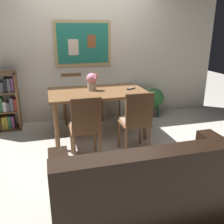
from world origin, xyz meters
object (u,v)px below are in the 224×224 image
object	(u,v)px
bookshelf	(8,102)
tv_remote	(131,89)
leather_couch	(152,189)
potted_ivy	(154,100)
dining_table	(97,96)
dining_chair_far_right	(108,91)
dining_chair_near_left	(86,124)
dining_chair_near_right	(136,118)
flower_vase	(92,81)
dining_chair_far_left	(73,93)

from	to	relation	value
bookshelf	tv_remote	world-z (taller)	bookshelf
leather_couch	potted_ivy	size ratio (longest dim) A/B	3.00
dining_table	tv_remote	bearing A→B (deg)	-3.37
dining_chair_far_right	dining_chair_near_left	distance (m)	1.81
dining_chair_near_left	tv_remote	size ratio (longest dim) A/B	5.69
dining_chair_far_right	dining_chair_near_right	bearing A→B (deg)	-90.03
dining_chair_near_left	bookshelf	distance (m)	1.85
dining_chair_near_right	potted_ivy	size ratio (longest dim) A/B	1.52
dining_chair_far_right	potted_ivy	world-z (taller)	dining_chair_far_right
bookshelf	flower_vase	bearing A→B (deg)	-22.84
dining_chair_far_right	leather_couch	xyz separation A→B (m)	(-0.31, -2.86, -0.23)
bookshelf	dining_chair_far_left	bearing A→B (deg)	8.09
dining_chair_near_right	potted_ivy	distance (m)	1.71
dining_chair_near_right	bookshelf	bearing A→B (deg)	142.01
leather_couch	bookshelf	distance (m)	3.09
dining_chair_near_left	tv_remote	bearing A→B (deg)	41.74
potted_ivy	leather_couch	bearing A→B (deg)	-114.75
dining_chair_near_right	dining_chair_far_left	world-z (taller)	same
dining_chair_near_left	leather_couch	size ratio (longest dim) A/B	0.51
dining_chair_far_left	leather_couch	size ratio (longest dim) A/B	0.51
dining_chair_near_right	flower_vase	world-z (taller)	flower_vase
dining_table	tv_remote	size ratio (longest dim) A/B	9.68
dining_chair_near_left	dining_chair_far_left	xyz separation A→B (m)	(0.02, 1.64, 0.00)
leather_couch	bookshelf	size ratio (longest dim) A/B	1.76
leather_couch	dining_chair_near_left	bearing A→B (deg)	108.74
leather_couch	dining_table	bearing A→B (deg)	92.07
dining_chair_near_left	tv_remote	world-z (taller)	dining_chair_near_left
dining_chair_far_right	flower_vase	bearing A→B (deg)	-120.61
potted_ivy	dining_chair_near_right	bearing A→B (deg)	-123.00
dining_chair_near_right	flower_vase	size ratio (longest dim) A/B	3.25
tv_remote	potted_ivy	bearing A→B (deg)	41.81
flower_vase	dining_chair_near_left	bearing A→B (deg)	-106.33
dining_chair_near_right	dining_chair_near_left	bearing A→B (deg)	-176.77
potted_ivy	tv_remote	world-z (taller)	tv_remote
dining_chair_near_left	flower_vase	size ratio (longest dim) A/B	3.25
dining_chair_far_right	dining_table	bearing A→B (deg)	-114.68
dining_table	dining_chair_near_right	distance (m)	0.89
flower_vase	tv_remote	xyz separation A→B (m)	(0.63, -0.09, -0.15)
dining_chair_far_left	leather_couch	world-z (taller)	dining_chair_far_left
potted_ivy	bookshelf	bearing A→B (deg)	179.80
potted_ivy	dining_chair_far_left	bearing A→B (deg)	173.97
dining_chair_far_right	potted_ivy	xyz separation A→B (m)	(0.92, -0.20, -0.20)
dining_chair_far_right	dining_chair_near_left	size ratio (longest dim) A/B	1.00
dining_chair_far_left	bookshelf	size ratio (longest dim) A/B	0.89
dining_chair_far_left	dining_chair_near_right	bearing A→B (deg)	-66.38
dining_table	dining_chair_far_left	bearing A→B (deg)	111.59
dining_chair_far_left	leather_couch	bearing A→B (deg)	-82.15
bookshelf	potted_ivy	size ratio (longest dim) A/B	1.70
dining_chair_far_left	bookshelf	bearing A→B (deg)	-171.91
dining_chair_far_right	flower_vase	size ratio (longest dim) A/B	3.25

